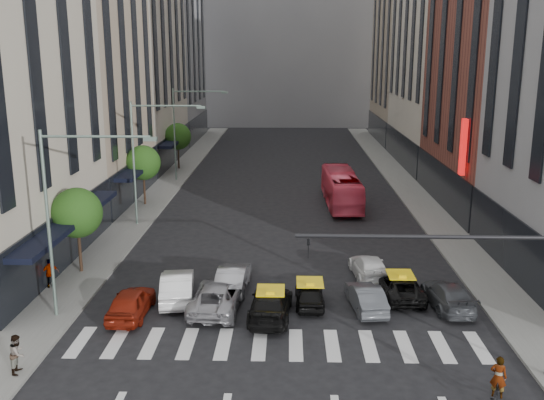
# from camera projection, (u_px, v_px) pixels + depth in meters

# --- Properties ---
(ground) EXTENTS (160.00, 160.00, 0.00)m
(ground) POSITION_uv_depth(u_px,v_px,m) (282.00, 361.00, 25.24)
(ground) COLOR black
(ground) RESTS_ON ground
(sidewalk_left) EXTENTS (3.00, 96.00, 0.15)m
(sidewalk_left) POSITION_uv_depth(u_px,v_px,m) (159.00, 194.00, 54.67)
(sidewalk_left) COLOR slate
(sidewalk_left) RESTS_ON ground
(sidewalk_right) EXTENTS (3.00, 96.00, 0.15)m
(sidewalk_right) POSITION_uv_depth(u_px,v_px,m) (415.00, 196.00, 54.04)
(sidewalk_right) COLOR slate
(sidewalk_right) RESTS_ON ground
(building_left_b) EXTENTS (8.00, 16.00, 24.00)m
(building_left_b) POSITION_uv_depth(u_px,v_px,m) (81.00, 59.00, 50.03)
(building_left_b) COLOR tan
(building_left_b) RESTS_ON ground
(building_left_c) EXTENTS (8.00, 20.00, 36.00)m
(building_left_c) POSITION_uv_depth(u_px,v_px,m) (132.00, 1.00, 66.08)
(building_left_c) COLOR beige
(building_left_c) RESTS_ON ground
(building_left_d) EXTENTS (8.00, 18.00, 30.00)m
(building_left_d) POSITION_uv_depth(u_px,v_px,m) (167.00, 34.00, 85.24)
(building_left_d) COLOR gray
(building_left_d) RESTS_ON ground
(building_right_b) EXTENTS (8.00, 18.00, 26.00)m
(building_right_b) POSITION_uv_depth(u_px,v_px,m) (501.00, 46.00, 47.89)
(building_right_b) COLOR brown
(building_right_b) RESTS_ON ground
(building_right_d) EXTENTS (8.00, 18.00, 28.00)m
(building_right_d) POSITION_uv_depth(u_px,v_px,m) (410.00, 41.00, 84.55)
(building_right_d) COLOR tan
(building_right_d) RESTS_ON ground
(building_far) EXTENTS (30.00, 10.00, 36.00)m
(building_far) POSITION_uv_depth(u_px,v_px,m) (288.00, 19.00, 103.48)
(building_far) COLOR gray
(building_far) RESTS_ON ground
(tree_near) EXTENTS (2.88, 2.88, 4.95)m
(tree_near) POSITION_uv_depth(u_px,v_px,m) (77.00, 213.00, 34.40)
(tree_near) COLOR black
(tree_near) RESTS_ON sidewalk_left
(tree_mid) EXTENTS (2.88, 2.88, 4.95)m
(tree_mid) POSITION_uv_depth(u_px,v_px,m) (143.00, 163.00, 49.94)
(tree_mid) COLOR black
(tree_mid) RESTS_ON sidewalk_left
(tree_far) EXTENTS (2.88, 2.88, 4.95)m
(tree_far) POSITION_uv_depth(u_px,v_px,m) (178.00, 136.00, 65.47)
(tree_far) COLOR black
(tree_far) RESTS_ON sidewalk_left
(streetlamp_near) EXTENTS (5.38, 0.25, 9.00)m
(streetlamp_near) POSITION_uv_depth(u_px,v_px,m) (67.00, 200.00, 28.00)
(streetlamp_near) COLOR gray
(streetlamp_near) RESTS_ON sidewalk_left
(streetlamp_mid) EXTENTS (5.38, 0.25, 9.00)m
(streetlamp_mid) POSITION_uv_depth(u_px,v_px,m) (146.00, 147.00, 43.53)
(streetlamp_mid) COLOR gray
(streetlamp_mid) RESTS_ON sidewalk_left
(streetlamp_far) EXTENTS (5.38, 0.25, 9.00)m
(streetlamp_far) POSITION_uv_depth(u_px,v_px,m) (184.00, 122.00, 59.06)
(streetlamp_far) COLOR gray
(streetlamp_far) RESTS_ON sidewalk_left
(traffic_signal) EXTENTS (10.10, 0.20, 6.00)m
(traffic_signal) POSITION_uv_depth(u_px,v_px,m) (484.00, 271.00, 23.00)
(traffic_signal) COLOR black
(traffic_signal) RESTS_ON ground
(liberty_sign) EXTENTS (0.30, 0.70, 4.00)m
(liberty_sign) POSITION_uv_depth(u_px,v_px,m) (463.00, 147.00, 42.89)
(liberty_sign) COLOR red
(liberty_sign) RESTS_ON ground
(car_red) EXTENTS (1.79, 4.23, 1.43)m
(car_red) POSITION_uv_depth(u_px,v_px,m) (131.00, 302.00, 29.43)
(car_red) COLOR maroon
(car_red) RESTS_ON ground
(car_white_front) EXTENTS (2.21, 4.78, 1.52)m
(car_white_front) POSITION_uv_depth(u_px,v_px,m) (177.00, 286.00, 31.37)
(car_white_front) COLOR white
(car_white_front) RESTS_ON ground
(car_silver) EXTENTS (2.72, 5.26, 1.42)m
(car_silver) POSITION_uv_depth(u_px,v_px,m) (218.00, 296.00, 30.20)
(car_silver) COLOR #9B9A9F
(car_silver) RESTS_ON ground
(taxi_left) EXTENTS (2.25, 4.89, 1.39)m
(taxi_left) POSITION_uv_depth(u_px,v_px,m) (271.00, 304.00, 29.27)
(taxi_left) COLOR black
(taxi_left) RESTS_ON ground
(taxi_center) EXTENTS (1.46, 3.60, 1.22)m
(taxi_center) POSITION_uv_depth(u_px,v_px,m) (310.00, 294.00, 30.72)
(taxi_center) COLOR black
(taxi_center) RESTS_ON ground
(car_grey_mid) EXTENTS (1.88, 4.11, 1.31)m
(car_grey_mid) POSITION_uv_depth(u_px,v_px,m) (366.00, 297.00, 30.20)
(car_grey_mid) COLOR #484B50
(car_grey_mid) RESTS_ON ground
(taxi_right) EXTENTS (2.20, 4.54, 1.25)m
(taxi_right) POSITION_uv_depth(u_px,v_px,m) (400.00, 286.00, 31.70)
(taxi_right) COLOR black
(taxi_right) RESTS_ON ground
(car_grey_curb) EXTENTS (2.16, 4.61, 1.30)m
(car_grey_curb) POSITION_uv_depth(u_px,v_px,m) (448.00, 295.00, 30.43)
(car_grey_curb) COLOR #3F4247
(car_grey_curb) RESTS_ON ground
(car_row2_left) EXTENTS (1.73, 4.41, 1.43)m
(car_row2_left) POSITION_uv_depth(u_px,v_px,m) (233.00, 278.00, 32.62)
(car_row2_left) COLOR gray
(car_row2_left) RESTS_ON ground
(car_row2_right) EXTENTS (2.20, 4.58, 1.29)m
(car_row2_right) POSITION_uv_depth(u_px,v_px,m) (369.00, 267.00, 34.44)
(car_row2_right) COLOR white
(car_row2_right) RESTS_ON ground
(bus) EXTENTS (2.80, 10.52, 2.91)m
(bus) POSITION_uv_depth(u_px,v_px,m) (341.00, 188.00, 50.61)
(bus) COLOR #F24763
(bus) RESTS_ON ground
(motorcycle) EXTENTS (1.23, 1.81, 0.90)m
(motorcycle) POSITION_uv_depth(u_px,v_px,m) (497.00, 392.00, 22.17)
(motorcycle) COLOR black
(motorcycle) RESTS_ON ground
(rider) EXTENTS (0.70, 0.59, 1.62)m
(rider) POSITION_uv_depth(u_px,v_px,m) (500.00, 361.00, 21.87)
(rider) COLOR gray
(rider) RESTS_ON motorcycle
(pedestrian_near) EXTENTS (0.66, 0.82, 1.60)m
(pedestrian_near) POSITION_uv_depth(u_px,v_px,m) (18.00, 354.00, 23.95)
(pedestrian_near) COLOR gray
(pedestrian_near) RESTS_ON sidewalk_left
(pedestrian_far) EXTENTS (1.01, 0.80, 1.60)m
(pedestrian_far) POSITION_uv_depth(u_px,v_px,m) (50.00, 273.00, 32.64)
(pedestrian_far) COLOR gray
(pedestrian_far) RESTS_ON sidewalk_left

